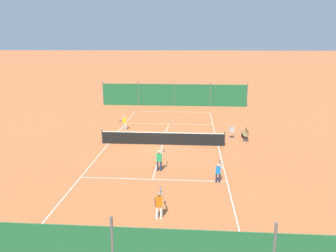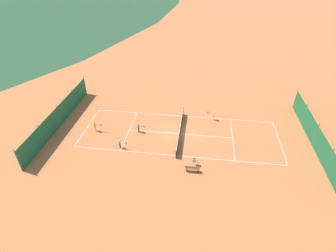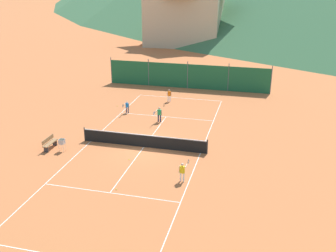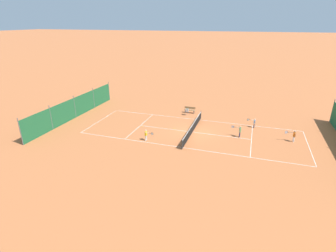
# 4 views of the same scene
# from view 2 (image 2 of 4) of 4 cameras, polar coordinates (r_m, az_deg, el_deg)

# --- Properties ---
(ground_plane) EXTENTS (600.00, 600.00, 0.00)m
(ground_plane) POSITION_cam_2_polar(r_m,az_deg,el_deg) (32.41, 2.60, -1.72)
(ground_plane) COLOR #BC6638
(court_line_markings) EXTENTS (8.25, 23.85, 0.01)m
(court_line_markings) POSITION_cam_2_polar(r_m,az_deg,el_deg) (32.41, 2.60, -1.72)
(court_line_markings) COLOR white
(court_line_markings) RESTS_ON ground
(tennis_net) EXTENTS (9.18, 0.08, 1.06)m
(tennis_net) POSITION_cam_2_polar(r_m,az_deg,el_deg) (32.11, 2.62, -1.00)
(tennis_net) COLOR #2D2D2D
(tennis_net) RESTS_ON ground
(windscreen_fence_far) EXTENTS (17.28, 0.08, 2.90)m
(windscreen_fence_far) POSITION_cam_2_polar(r_m,az_deg,el_deg) (36.10, -22.65, 2.02)
(windscreen_fence_far) COLOR #1E6038
(windscreen_fence_far) RESTS_ON ground
(windscreen_fence_near) EXTENTS (17.28, 0.08, 2.90)m
(windscreen_fence_near) POSITION_cam_2_polar(r_m,az_deg,el_deg) (34.36, 29.35, -1.79)
(windscreen_fence_near) COLOR #1E6038
(windscreen_fence_near) RESTS_ON ground
(player_near_baseline) EXTENTS (0.44, 1.01, 1.22)m
(player_near_baseline) POSITION_cam_2_polar(r_m,az_deg,el_deg) (35.07, 9.85, 2.29)
(player_near_baseline) COLOR white
(player_near_baseline) RESTS_ON ground
(player_far_baseline) EXTENTS (0.41, 1.06, 1.23)m
(player_far_baseline) POSITION_cam_2_polar(r_m,az_deg,el_deg) (33.69, -15.51, -0.04)
(player_far_baseline) COLOR white
(player_far_baseline) RESTS_ON ground
(player_near_service) EXTENTS (0.37, 0.95, 1.09)m
(player_near_service) POSITION_cam_2_polar(r_m,az_deg,el_deg) (30.34, -10.35, -3.76)
(player_near_service) COLOR #23284C
(player_near_service) RESTS_ON ground
(player_far_service) EXTENTS (0.46, 1.04, 1.28)m
(player_far_service) POSITION_cam_2_polar(r_m,az_deg,el_deg) (32.47, -6.36, -0.22)
(player_far_service) COLOR #23284C
(player_far_service) RESTS_ON ground
(tennis_ball_service_box) EXTENTS (0.07, 0.07, 0.07)m
(tennis_ball_service_box) POSITION_cam_2_polar(r_m,az_deg,el_deg) (32.76, 13.16, -2.22)
(tennis_ball_service_box) COLOR #CCE033
(tennis_ball_service_box) RESTS_ON ground
(tennis_ball_far_corner) EXTENTS (0.07, 0.07, 0.07)m
(tennis_ball_far_corner) POSITION_cam_2_polar(r_m,az_deg,el_deg) (32.06, 6.47, -2.33)
(tennis_ball_far_corner) COLOR #CCE033
(tennis_ball_far_corner) RESTS_ON ground
(tennis_ball_alley_right) EXTENTS (0.07, 0.07, 0.07)m
(tennis_ball_alley_right) POSITION_cam_2_polar(r_m,az_deg,el_deg) (30.11, -13.82, -6.16)
(tennis_ball_alley_right) COLOR #CCE033
(tennis_ball_alley_right) RESTS_ON ground
(ball_hopper) EXTENTS (0.36, 0.36, 0.89)m
(ball_hopper) POSITION_cam_2_polar(r_m,az_deg,el_deg) (27.82, 5.77, -7.41)
(ball_hopper) COLOR #B7B7BC
(ball_hopper) RESTS_ON ground
(courtside_bench) EXTENTS (0.36, 1.50, 0.84)m
(courtside_bench) POSITION_cam_2_polar(r_m,az_deg,el_deg) (27.21, 5.34, -9.19)
(courtside_bench) COLOR olive
(courtside_bench) RESTS_ON ground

